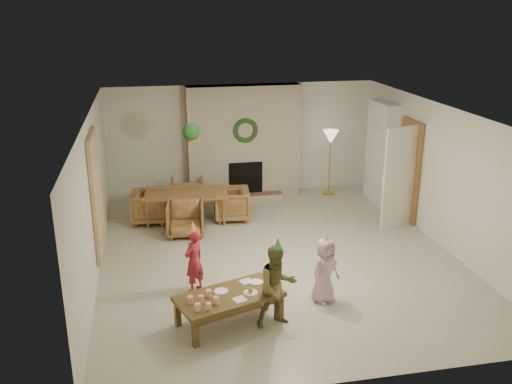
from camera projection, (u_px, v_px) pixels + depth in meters
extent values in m
plane|color=#B7B29E|center=(277.00, 255.00, 9.69)|extent=(7.00, 7.00, 0.00)
plane|color=white|center=(279.00, 113.00, 8.88)|extent=(7.00, 7.00, 0.00)
plane|color=silver|center=(242.00, 140.00, 12.54)|extent=(7.00, 0.00, 7.00)
plane|color=silver|center=(353.00, 286.00, 6.04)|extent=(7.00, 0.00, 7.00)
plane|color=silver|center=(93.00, 199.00, 8.73)|extent=(0.00, 7.00, 7.00)
plane|color=silver|center=(443.00, 177.00, 9.84)|extent=(0.00, 7.00, 7.00)
cube|color=#4C1814|center=(244.00, 142.00, 12.35)|extent=(2.50, 0.40, 2.50)
cube|color=brown|center=(247.00, 197.00, 12.41)|extent=(1.60, 0.30, 0.12)
cube|color=black|center=(245.00, 178.00, 12.44)|extent=(0.75, 0.12, 0.75)
torus|color=#19431A|center=(246.00, 131.00, 12.04)|extent=(0.54, 0.10, 0.54)
cylinder|color=gold|center=(328.00, 193.00, 12.83)|extent=(0.28, 0.28, 0.03)
cylinder|color=gold|center=(330.00, 165.00, 12.61)|extent=(0.03, 0.03, 1.34)
cone|color=beige|center=(331.00, 137.00, 12.40)|extent=(0.36, 0.36, 0.30)
cube|color=white|center=(381.00, 153.00, 12.00)|extent=(0.30, 1.00, 2.20)
cube|color=white|center=(378.00, 182.00, 12.20)|extent=(0.30, 0.92, 0.03)
cube|color=white|center=(379.00, 164.00, 12.07)|extent=(0.30, 0.92, 0.03)
cube|color=white|center=(381.00, 146.00, 11.94)|extent=(0.30, 0.92, 0.03)
cube|color=white|center=(382.00, 128.00, 11.81)|extent=(0.30, 0.92, 0.03)
cube|color=#A72E1E|center=(381.00, 178.00, 12.01)|extent=(0.20, 0.40, 0.24)
cube|color=#27508F|center=(378.00, 157.00, 12.07)|extent=(0.20, 0.44, 0.24)
cube|color=gold|center=(382.00, 142.00, 11.80)|extent=(0.20, 0.36, 0.22)
cube|color=brown|center=(409.00, 170.00, 11.02)|extent=(0.05, 0.86, 2.04)
cube|color=beige|center=(399.00, 178.00, 10.60)|extent=(0.77, 0.32, 2.00)
cube|color=beige|center=(96.00, 195.00, 8.93)|extent=(0.06, 1.20, 2.00)
imported|color=brown|center=(186.00, 207.00, 11.15)|extent=(1.74, 1.08, 0.58)
imported|color=brown|center=(185.00, 219.00, 10.45)|extent=(0.75, 0.77, 0.64)
imported|color=brown|center=(187.00, 194.00, 11.82)|extent=(0.75, 0.77, 0.64)
imported|color=brown|center=(150.00, 207.00, 11.07)|extent=(0.77, 0.75, 0.64)
imported|color=brown|center=(232.00, 204.00, 11.22)|extent=(0.77, 0.75, 0.64)
cylinder|color=tan|center=(191.00, 120.00, 10.15)|extent=(0.01, 0.01, 0.70)
cylinder|color=#A74D36|center=(191.00, 138.00, 10.26)|extent=(0.16, 0.16, 0.12)
sphere|color=#194B19|center=(191.00, 132.00, 10.22)|extent=(0.32, 0.32, 0.32)
cube|color=brown|center=(229.00, 296.00, 7.51)|extent=(1.57, 1.14, 0.07)
cube|color=brown|center=(229.00, 301.00, 7.54)|extent=(1.43, 1.00, 0.09)
cube|color=brown|center=(195.00, 334.00, 7.04)|extent=(0.10, 0.10, 0.37)
cube|color=brown|center=(280.00, 308.00, 7.66)|extent=(0.10, 0.10, 0.37)
cube|color=brown|center=(178.00, 314.00, 7.51)|extent=(0.10, 0.10, 0.37)
cube|color=brown|center=(259.00, 290.00, 8.13)|extent=(0.10, 0.10, 0.37)
cylinder|color=white|center=(197.00, 307.00, 7.09)|extent=(0.10, 0.10, 0.10)
cylinder|color=white|center=(190.00, 300.00, 7.27)|extent=(0.10, 0.10, 0.10)
cylinder|color=white|center=(209.00, 306.00, 7.11)|extent=(0.10, 0.10, 0.10)
cylinder|color=white|center=(201.00, 299.00, 7.29)|extent=(0.10, 0.10, 0.10)
cylinder|color=white|center=(216.00, 300.00, 7.26)|extent=(0.10, 0.10, 0.10)
cylinder|color=white|center=(209.00, 293.00, 7.43)|extent=(0.10, 0.10, 0.10)
cylinder|color=white|center=(221.00, 291.00, 7.58)|extent=(0.25, 0.25, 0.01)
cylinder|color=white|center=(251.00, 292.00, 7.54)|extent=(0.25, 0.25, 0.01)
cylinder|color=white|center=(256.00, 282.00, 7.83)|extent=(0.25, 0.25, 0.01)
sphere|color=tan|center=(250.00, 290.00, 7.53)|extent=(0.10, 0.10, 0.08)
cube|color=#FFBBD6|center=(240.00, 299.00, 7.37)|extent=(0.21, 0.21, 0.01)
cube|color=#FFBBD6|center=(246.00, 281.00, 7.85)|extent=(0.21, 0.21, 0.01)
imported|color=maroon|center=(194.00, 261.00, 8.32)|extent=(0.43, 0.43, 1.01)
cone|color=#F9C153|center=(193.00, 227.00, 8.14)|extent=(0.18, 0.18, 0.19)
imported|color=brown|center=(277.00, 286.00, 7.42)|extent=(0.64, 0.54, 1.16)
cone|color=#49AB58|center=(278.00, 244.00, 7.22)|extent=(0.15, 0.15, 0.19)
imported|color=#D3A9BA|center=(325.00, 270.00, 8.06)|extent=(0.57, 0.50, 0.98)
cone|color=silver|center=(326.00, 237.00, 7.89)|extent=(0.16, 0.16, 0.18)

